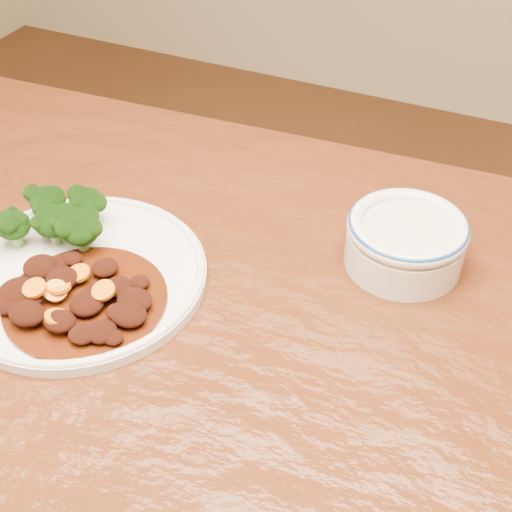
% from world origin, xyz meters
% --- Properties ---
extents(dining_table, '(1.55, 0.98, 0.75)m').
position_xyz_m(dining_table, '(0.00, 0.00, 0.67)').
color(dining_table, '#4C1E0D').
rests_on(dining_table, ground).
extents(dinner_plate, '(0.29, 0.29, 0.02)m').
position_xyz_m(dinner_plate, '(-0.20, 0.05, 0.76)').
color(dinner_plate, white).
rests_on(dinner_plate, dining_table).
extents(broccoli_florets, '(0.12, 0.11, 0.05)m').
position_xyz_m(broccoli_florets, '(-0.26, 0.10, 0.79)').
color(broccoli_florets, '#6DA253').
rests_on(broccoli_florets, dinner_plate).
extents(mince_stew, '(0.18, 0.18, 0.03)m').
position_xyz_m(mince_stew, '(-0.18, 0.00, 0.77)').
color(mince_stew, '#491D07').
rests_on(mince_stew, dinner_plate).
extents(dip_bowl, '(0.14, 0.14, 0.06)m').
position_xyz_m(dip_bowl, '(0.12, 0.23, 0.78)').
color(dip_bowl, silver).
rests_on(dip_bowl, dining_table).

